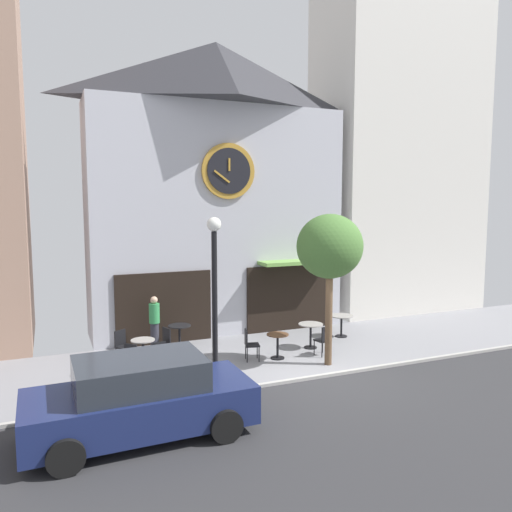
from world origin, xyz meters
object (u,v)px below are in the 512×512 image
(cafe_chair_near_lamp, at_px, (122,343))
(cafe_chair_mid_row, at_px, (164,341))
(street_lamp, at_px, (215,298))
(cafe_table_near_door, at_px, (341,321))
(cafe_table_center, at_px, (180,332))
(cafe_table_rightmost, at_px, (143,348))
(cafe_table_center_left, at_px, (278,342))
(cafe_table_leftmost, at_px, (311,330))
(cafe_chair_corner, at_px, (249,342))
(parked_car_navy, at_px, (140,398))
(cafe_chair_by_entrance, at_px, (133,357))
(street_tree, at_px, (330,248))
(cafe_chair_right_end, at_px, (158,355))
(pedestrian_green, at_px, (155,322))
(cafe_chair_left_end, at_px, (324,338))

(cafe_chair_near_lamp, distance_m, cafe_chair_mid_row, 1.16)
(street_lamp, xyz_separation_m, cafe_table_near_door, (5.20, 2.24, -1.57))
(street_lamp, xyz_separation_m, cafe_table_center, (-0.18, 2.97, -1.59))
(cafe_table_rightmost, height_order, cafe_chair_near_lamp, cafe_chair_near_lamp)
(cafe_table_center_left, bearing_deg, cafe_table_leftmost, 21.52)
(cafe_chair_near_lamp, bearing_deg, cafe_chair_corner, -21.31)
(parked_car_navy, bearing_deg, cafe_table_near_door, 31.62)
(cafe_table_near_door, bearing_deg, cafe_chair_corner, -163.30)
(cafe_table_rightmost, xyz_separation_m, cafe_table_near_door, (6.72, 0.52, 0.02))
(street_lamp, distance_m, cafe_chair_mid_row, 2.83)
(cafe_chair_by_entrance, relative_size, parked_car_navy, 0.21)
(cafe_table_center_left, bearing_deg, street_tree, -43.55)
(street_lamp, height_order, cafe_chair_right_end, street_lamp)
(cafe_table_leftmost, relative_size, cafe_chair_mid_row, 0.85)
(cafe_table_center_left, bearing_deg, pedestrian_green, 144.59)
(cafe_chair_near_lamp, height_order, cafe_chair_mid_row, same)
(cafe_table_near_door, bearing_deg, cafe_table_rightmost, -175.58)
(cafe_table_leftmost, distance_m, cafe_chair_right_end, 4.91)
(cafe_chair_left_end, xyz_separation_m, parked_car_navy, (-5.88, -3.02, 0.23))
(cafe_chair_right_end, distance_m, cafe_chair_by_entrance, 0.63)
(cafe_table_leftmost, distance_m, pedestrian_green, 4.82)
(street_tree, bearing_deg, street_lamp, 178.57)
(cafe_table_rightmost, bearing_deg, cafe_chair_corner, -12.13)
(street_lamp, xyz_separation_m, cafe_chair_right_end, (-1.28, 0.92, -1.58))
(cafe_chair_corner, xyz_separation_m, cafe_chair_mid_row, (-2.22, 1.10, 0.00))
(cafe_chair_near_lamp, height_order, cafe_chair_left_end, same)
(cafe_table_center, height_order, cafe_chair_left_end, cafe_chair_left_end)
(cafe_table_center, bearing_deg, cafe_table_center_left, -40.32)
(street_lamp, relative_size, cafe_table_center, 5.56)
(cafe_table_center_left, distance_m, cafe_chair_corner, 0.84)
(cafe_chair_corner, distance_m, pedestrian_green, 3.10)
(street_lamp, height_order, cafe_chair_mid_row, street_lamp)
(cafe_table_center, distance_m, cafe_table_center_left, 3.13)
(cafe_table_center_left, relative_size, cafe_table_near_door, 0.93)
(street_lamp, height_order, cafe_table_center_left, street_lamp)
(cafe_table_leftmost, height_order, cafe_chair_by_entrance, cafe_chair_by_entrance)
(cafe_chair_right_end, height_order, cafe_chair_mid_row, same)
(street_lamp, relative_size, parked_car_navy, 0.96)
(cafe_chair_right_end, bearing_deg, street_lamp, -35.78)
(cafe_table_leftmost, bearing_deg, cafe_table_rightmost, 177.48)
(street_lamp, bearing_deg, cafe_chair_mid_row, 110.92)
(cafe_chair_by_entrance, distance_m, pedestrian_green, 2.38)
(parked_car_navy, bearing_deg, cafe_chair_left_end, 27.14)
(cafe_table_leftmost, height_order, cafe_chair_mid_row, cafe_chair_mid_row)
(cafe_chair_mid_row, height_order, cafe_chair_by_entrance, same)
(cafe_table_leftmost, distance_m, parked_car_navy, 7.06)
(cafe_chair_left_end, bearing_deg, cafe_chair_right_end, 176.74)
(street_lamp, distance_m, pedestrian_green, 3.51)
(street_lamp, height_order, parked_car_navy, street_lamp)
(cafe_table_center_left, height_order, cafe_chair_right_end, cafe_chair_right_end)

